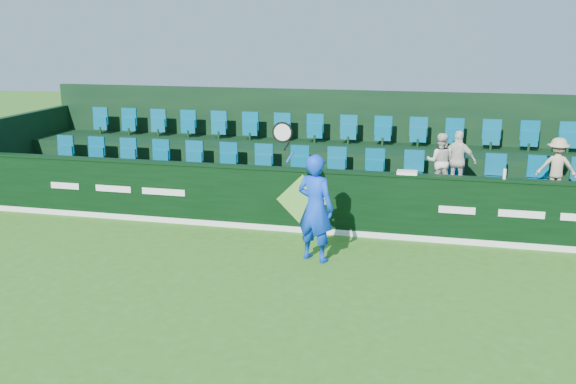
% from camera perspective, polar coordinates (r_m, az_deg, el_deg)
% --- Properties ---
extents(ground, '(60.00, 60.00, 0.00)m').
position_cam_1_polar(ground, '(9.94, -3.55, -10.38)').
color(ground, '#2F6C19').
rests_on(ground, ground).
extents(sponsor_hoarding, '(16.00, 0.25, 1.35)m').
position_cam_1_polar(sponsor_hoarding, '(13.37, 1.40, -0.75)').
color(sponsor_hoarding, black).
rests_on(sponsor_hoarding, ground).
extents(stand_tier_front, '(16.00, 2.00, 0.80)m').
position_cam_1_polar(stand_tier_front, '(14.48, 2.30, -0.69)').
color(stand_tier_front, black).
rests_on(stand_tier_front, ground).
extents(stand_tier_back, '(16.00, 1.80, 1.30)m').
position_cam_1_polar(stand_tier_back, '(16.24, 3.61, 1.86)').
color(stand_tier_back, black).
rests_on(stand_tier_back, ground).
extents(stand_rear, '(16.00, 4.10, 2.60)m').
position_cam_1_polar(stand_rear, '(16.56, 3.91, 4.10)').
color(stand_rear, black).
rests_on(stand_rear, ground).
extents(seat_row_front, '(13.50, 0.50, 0.60)m').
position_cam_1_polar(seat_row_front, '(14.70, 2.63, 2.34)').
color(seat_row_front, '#055676').
rests_on(seat_row_front, stand_tier_front).
extents(seat_row_back, '(13.50, 0.50, 0.60)m').
position_cam_1_polar(seat_row_back, '(16.35, 3.85, 5.33)').
color(seat_row_back, '#055676').
rests_on(seat_row_back, stand_tier_back).
extents(tennis_player, '(1.27, 0.71, 2.63)m').
position_cam_1_polar(tennis_player, '(11.63, 2.42, -1.37)').
color(tennis_player, blue).
rests_on(tennis_player, ground).
extents(spectator_left, '(0.61, 0.48, 1.22)m').
position_cam_1_polar(spectator_left, '(14.02, 13.37, 2.66)').
color(spectator_left, silver).
rests_on(spectator_left, stand_tier_front).
extents(spectator_middle, '(0.81, 0.51, 1.28)m').
position_cam_1_polar(spectator_middle, '(14.02, 14.89, 2.71)').
color(spectator_middle, silver).
rests_on(spectator_middle, stand_tier_front).
extents(spectator_right, '(0.81, 0.50, 1.21)m').
position_cam_1_polar(spectator_right, '(14.22, 22.77, 2.06)').
color(spectator_right, tan).
rests_on(spectator_right, stand_tier_front).
extents(towel, '(0.40, 0.26, 0.06)m').
position_cam_1_polar(towel, '(12.94, 10.55, 1.72)').
color(towel, white).
rests_on(towel, sponsor_hoarding).
extents(drinks_bottle, '(0.06, 0.06, 0.20)m').
position_cam_1_polar(drinks_bottle, '(12.97, 18.70, 1.54)').
color(drinks_bottle, white).
rests_on(drinks_bottle, sponsor_hoarding).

